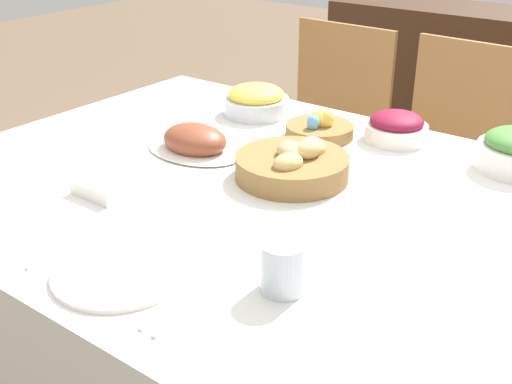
# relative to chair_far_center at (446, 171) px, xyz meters

# --- Properties ---
(dining_table) EXTENTS (1.74, 1.18, 0.77)m
(dining_table) POSITION_rel_chair_far_center_xyz_m (-0.01, -0.96, -0.11)
(dining_table) COLOR silver
(dining_table) RESTS_ON ground
(chair_far_center) EXTENTS (0.45, 0.45, 0.93)m
(chair_far_center) POSITION_rel_chair_far_center_xyz_m (0.00, 0.00, 0.00)
(chair_far_center) COLOR olive
(chair_far_center) RESTS_ON ground
(chair_far_left) EXTENTS (0.44, 0.44, 0.93)m
(chair_far_left) POSITION_rel_chair_far_center_xyz_m (-0.50, 0.00, 0.00)
(chair_far_left) COLOR olive
(chair_far_left) RESTS_ON ground
(sideboard) EXTENTS (1.41, 0.44, 0.88)m
(sideboard) POSITION_rel_chair_far_center_xyz_m (-0.27, 1.02, -0.06)
(sideboard) COLOR #3D2616
(sideboard) RESTS_ON ground
(bread_basket) EXTENTS (0.27, 0.27, 0.10)m
(bread_basket) POSITION_rel_chair_far_center_xyz_m (-0.06, -0.87, 0.31)
(bread_basket) COLOR olive
(bread_basket) RESTS_ON dining_table
(egg_basket) EXTENTS (0.19, 0.19, 0.08)m
(egg_basket) POSITION_rel_chair_far_center_xyz_m (-0.15, -0.60, 0.30)
(egg_basket) COLOR olive
(egg_basket) RESTS_ON dining_table
(ham_platter) EXTENTS (0.28, 0.19, 0.08)m
(ham_platter) POSITION_rel_chair_far_center_xyz_m (-0.36, -0.88, 0.30)
(ham_platter) COLOR silver
(ham_platter) RESTS_ON dining_table
(beet_salad_bowl) EXTENTS (0.17, 0.17, 0.08)m
(beet_salad_bowl) POSITION_rel_chair_far_center_xyz_m (0.02, -0.50, 0.31)
(beet_salad_bowl) COLOR silver
(beet_salad_bowl) RESTS_ON dining_table
(pineapple_bowl) EXTENTS (0.20, 0.20, 0.09)m
(pineapple_bowl) POSITION_rel_chair_far_center_xyz_m (-0.41, -0.55, 0.32)
(pineapple_bowl) COLOR silver
(pineapple_bowl) RESTS_ON dining_table
(dinner_plate) EXTENTS (0.24, 0.24, 0.01)m
(dinner_plate) POSITION_rel_chair_far_center_xyz_m (-0.07, -1.40, 0.28)
(dinner_plate) COLOR silver
(dinner_plate) RESTS_ON dining_table
(fork) EXTENTS (0.01, 0.18, 0.00)m
(fork) POSITION_rel_chair_far_center_xyz_m (-0.22, -1.40, 0.28)
(fork) COLOR silver
(fork) RESTS_ON dining_table
(knife) EXTENTS (0.01, 0.18, 0.00)m
(knife) POSITION_rel_chair_far_center_xyz_m (0.07, -1.40, 0.28)
(knife) COLOR silver
(knife) RESTS_ON dining_table
(spoon) EXTENTS (0.01, 0.18, 0.00)m
(spoon) POSITION_rel_chair_far_center_xyz_m (0.10, -1.40, 0.28)
(spoon) COLOR silver
(spoon) RESTS_ON dining_table
(drinking_cup) EXTENTS (0.08, 0.08, 0.09)m
(drinking_cup) POSITION_rel_chair_far_center_xyz_m (0.18, -1.26, 0.32)
(drinking_cup) COLOR silver
(drinking_cup) RESTS_ON dining_table
(butter_dish) EXTENTS (0.12, 0.08, 0.03)m
(butter_dish) POSITION_rel_chair_far_center_xyz_m (-0.35, -1.20, 0.29)
(butter_dish) COLOR silver
(butter_dish) RESTS_ON dining_table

